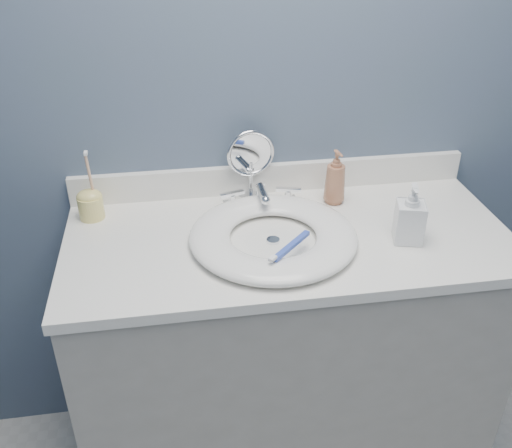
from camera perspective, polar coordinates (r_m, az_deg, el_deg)
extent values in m
cube|color=#4D5A74|center=(1.68, 1.67, 13.29)|extent=(2.20, 0.02, 2.40)
cube|color=#A8A39A|center=(1.85, 2.89, -13.12)|extent=(1.20, 0.55, 0.85)
cube|color=white|center=(1.57, 3.30, -1.51)|extent=(1.22, 0.57, 0.03)
cube|color=white|center=(1.77, 1.60, 4.65)|extent=(1.22, 0.02, 0.09)
cylinder|color=silver|center=(1.53, 1.72, -1.66)|extent=(0.04, 0.04, 0.01)
cube|color=silver|center=(1.71, 0.44, 2.14)|extent=(0.22, 0.05, 0.01)
cylinder|color=silver|center=(1.69, 0.44, 3.00)|extent=(0.03, 0.03, 0.06)
cylinder|color=silver|center=(1.64, 0.70, 3.11)|extent=(0.02, 0.09, 0.02)
sphere|color=silver|center=(1.60, 0.97, 2.37)|extent=(0.03, 0.03, 0.03)
cylinder|color=silver|center=(1.69, -2.41, 2.40)|extent=(0.02, 0.02, 0.03)
cube|color=silver|center=(1.68, -2.43, 3.03)|extent=(0.08, 0.03, 0.01)
cylinder|color=silver|center=(1.71, 3.25, 2.82)|extent=(0.02, 0.02, 0.03)
cube|color=silver|center=(1.70, 3.27, 3.45)|extent=(0.08, 0.03, 0.01)
cylinder|color=silver|center=(1.75, -0.51, 2.95)|extent=(0.08, 0.08, 0.01)
cylinder|color=silver|center=(1.73, -0.52, 4.54)|extent=(0.01, 0.01, 0.11)
torus|color=silver|center=(1.69, -0.53, 7.09)|extent=(0.15, 0.03, 0.15)
cylinder|color=white|center=(1.69, -0.53, 7.09)|extent=(0.12, 0.02, 0.12)
imported|color=#A4694A|center=(1.70, 7.94, 4.66)|extent=(0.07, 0.07, 0.17)
imported|color=silver|center=(1.55, 15.21, 1.04)|extent=(0.09, 0.09, 0.16)
cylinder|color=#E9D874|center=(1.69, -16.17, 1.62)|extent=(0.07, 0.07, 0.07)
ellipsoid|color=#E9D874|center=(1.68, -16.33, 2.63)|extent=(0.07, 0.06, 0.04)
cylinder|color=#E6AA83|center=(1.65, -16.28, 4.59)|extent=(0.01, 0.02, 0.14)
cube|color=white|center=(1.61, -16.67, 6.80)|extent=(0.01, 0.02, 0.01)
cube|color=#324CB2|center=(1.44, 3.56, -2.20)|extent=(0.12, 0.12, 0.01)
cube|color=white|center=(1.37, 1.68, -3.48)|extent=(0.02, 0.02, 0.01)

